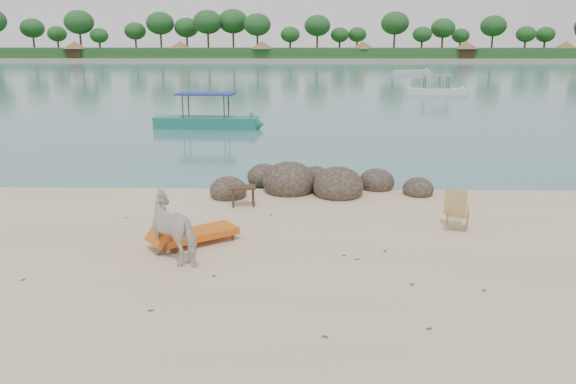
% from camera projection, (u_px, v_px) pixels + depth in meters
% --- Properties ---
extents(water, '(400.00, 400.00, 0.00)m').
position_uv_depth(water, '(298.00, 68.00, 97.81)').
color(water, '#386871').
rests_on(water, ground).
extents(far_shore, '(420.00, 90.00, 1.40)m').
position_uv_depth(far_shore, '(300.00, 57.00, 175.11)').
color(far_shore, tan).
rests_on(far_shore, ground).
extents(far_scenery, '(420.00, 18.00, 9.50)m').
position_uv_depth(far_scenery, '(300.00, 48.00, 142.12)').
color(far_scenery, '#1E4C1E').
rests_on(far_scenery, ground).
extents(boulders, '(6.36, 2.94, 1.16)m').
position_uv_depth(boulders, '(311.00, 184.00, 16.40)').
color(boulders, '#2D261E').
rests_on(boulders, ground).
extents(cow, '(1.63, 1.55, 1.31)m').
position_uv_depth(cow, '(177.00, 228.00, 11.16)').
color(cow, white).
rests_on(cow, ground).
extents(side_table, '(0.71, 0.51, 0.53)m').
position_uv_depth(side_table, '(243.00, 197.00, 14.85)').
color(side_table, '#362515').
rests_on(side_table, ground).
extents(lounge_chair, '(2.11, 1.82, 0.62)m').
position_uv_depth(lounge_chair, '(198.00, 230.00, 12.09)').
color(lounge_chair, orange).
rests_on(lounge_chair, ground).
extents(deck_chair, '(0.71, 0.75, 0.86)m').
position_uv_depth(deck_chair, '(458.00, 213.00, 12.93)').
color(deck_chair, '#9F8A4F').
rests_on(deck_chair, ground).
extents(boat_near, '(6.03, 1.73, 2.90)m').
position_uv_depth(boat_near, '(206.00, 99.00, 28.72)').
color(boat_near, '#207463').
rests_on(boat_near, water).
extents(boat_mid, '(5.54, 1.65, 2.67)m').
position_uv_depth(boat_mid, '(437.00, 78.00, 47.59)').
color(boat_mid, silver).
rests_on(boat_mid, water).
extents(boat_far, '(6.28, 2.95, 0.71)m').
position_uv_depth(boat_far, '(411.00, 72.00, 78.71)').
color(boat_far, beige).
rests_on(boat_far, water).
extents(dead_leaves, '(8.42, 6.17, 0.00)m').
position_uv_depth(dead_leaves, '(268.00, 265.00, 11.00)').
color(dead_leaves, brown).
rests_on(dead_leaves, ground).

